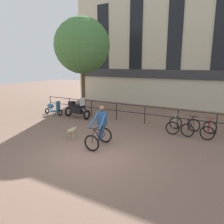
# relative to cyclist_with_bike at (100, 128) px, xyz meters

# --- Properties ---
(ground_plane) EXTENTS (60.00, 60.00, 0.00)m
(ground_plane) POSITION_rel_cyclist_with_bike_xyz_m (0.31, -1.01, -0.76)
(ground_plane) COLOR #7A5B4C
(canal_railing) EXTENTS (15.05, 0.05, 1.05)m
(canal_railing) POSITION_rel_cyclist_with_bike_xyz_m (0.31, 4.19, -0.05)
(canal_railing) COLOR black
(canal_railing) RESTS_ON ground_plane
(building_facade) EXTENTS (18.00, 0.72, 10.08)m
(building_facade) POSITION_rel_cyclist_with_bike_xyz_m (0.31, 9.98, 4.25)
(building_facade) COLOR beige
(building_facade) RESTS_ON ground_plane
(cyclist_with_bike) EXTENTS (0.75, 1.21, 1.70)m
(cyclist_with_bike) POSITION_rel_cyclist_with_bike_xyz_m (0.00, 0.00, 0.00)
(cyclist_with_bike) COLOR black
(cyclist_with_bike) RESTS_ON ground_plane
(dog) EXTENTS (0.37, 0.88, 0.58)m
(dog) POSITION_rel_cyclist_with_bike_xyz_m (-1.53, 0.01, -0.36)
(dog) COLOR tan
(dog) RESTS_ON ground_plane
(parked_motorcycle) EXTENTS (1.73, 0.71, 1.35)m
(parked_motorcycle) POSITION_rel_cyclist_with_bike_xyz_m (-3.96, 3.33, -0.20)
(parked_motorcycle) COLOR black
(parked_motorcycle) RESTS_ON ground_plane
(parked_bicycle_near_lamp) EXTENTS (0.78, 1.18, 0.86)m
(parked_bicycle_near_lamp) POSITION_rel_cyclist_with_bike_xyz_m (2.17, 3.53, -0.41)
(parked_bicycle_near_lamp) COLOR black
(parked_bicycle_near_lamp) RESTS_ON ground_plane
(parked_bicycle_mid_left) EXTENTS (0.77, 1.17, 0.86)m
(parked_bicycle_mid_left) POSITION_rel_cyclist_with_bike_xyz_m (2.98, 3.53, -0.41)
(parked_bicycle_mid_left) COLOR black
(parked_bicycle_mid_left) RESTS_ON ground_plane
(parked_bicycle_mid_right) EXTENTS (0.67, 1.12, 0.86)m
(parked_bicycle_mid_right) POSITION_rel_cyclist_with_bike_xyz_m (3.80, 3.53, -0.41)
(parked_bicycle_mid_right) COLOR black
(parked_bicycle_mid_right) RESTS_ON ground_plane
(parked_scooter) EXTENTS (1.29, 0.44, 0.96)m
(parked_scooter) POSITION_rel_cyclist_with_bike_xyz_m (-5.95, 3.21, -0.30)
(parked_scooter) COLOR black
(parked_scooter) RESTS_ON ground_plane
(tree_canalside_left) EXTENTS (3.80, 3.80, 6.51)m
(tree_canalside_left) POSITION_rel_cyclist_with_bike_xyz_m (-4.73, 5.04, 3.83)
(tree_canalside_left) COLOR brown
(tree_canalside_left) RESTS_ON ground_plane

